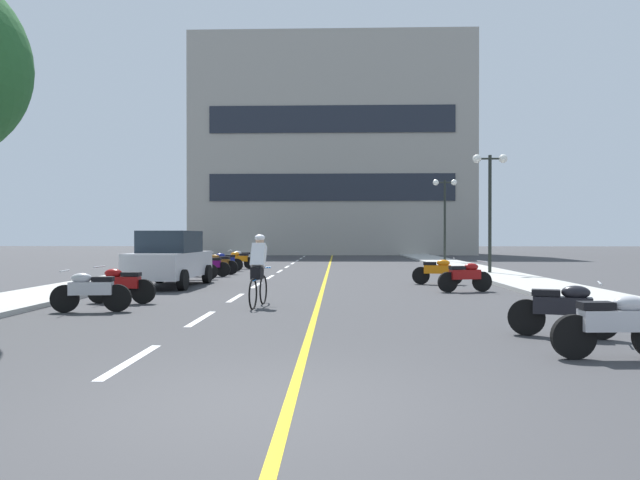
{
  "coord_description": "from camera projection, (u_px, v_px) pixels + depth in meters",
  "views": [
    {
      "loc": [
        0.72,
        -5.7,
        1.65
      ],
      "look_at": [
        -0.02,
        19.0,
        1.49
      ],
      "focal_mm": 33.25,
      "sensor_mm": 36.0,
      "label": 1
    }
  ],
  "objects": [
    {
      "name": "motorcycle_3",
      "position": [
        121.0,
        284.0,
        14.43
      ],
      "size": [
        1.7,
        0.6,
        0.92
      ],
      "color": "black",
      "rests_on": "ground"
    },
    {
      "name": "motorcycle_0",
      "position": [
        615.0,
        324.0,
        7.91
      ],
      "size": [
        1.7,
        0.6,
        0.92
      ],
      "color": "black",
      "rests_on": "ground"
    },
    {
      "name": "curb_right",
      "position": [
        468.0,
        268.0,
        29.5
      ],
      "size": [
        2.4,
        72.0,
        0.12
      ],
      "primitive_type": "cube",
      "color": "#A8A8A3",
      "rests_on": "ground"
    },
    {
      "name": "motorcycle_11",
      "position": [
        241.0,
        258.0,
        31.82
      ],
      "size": [
        1.64,
        0.79,
        0.92
      ],
      "color": "black",
      "rests_on": "ground"
    },
    {
      "name": "lane_dash_2",
      "position": [
        236.0,
        298.0,
        15.79
      ],
      "size": [
        0.14,
        2.2,
        0.01
      ],
      "primitive_type": "cube",
      "color": "silver",
      "rests_on": "ground"
    },
    {
      "name": "motorcycle_1",
      "position": [
        563.0,
        308.0,
        9.61
      ],
      "size": [
        1.64,
        0.8,
        0.92
      ],
      "color": "black",
      "rests_on": "ground"
    },
    {
      "name": "lane_dash_0",
      "position": [
        131.0,
        361.0,
        7.79
      ],
      "size": [
        0.14,
        2.2,
        0.01
      ],
      "primitive_type": "cube",
      "color": "silver",
      "rests_on": "ground"
    },
    {
      "name": "lane_dash_11",
      "position": [
        307.0,
        255.0,
        51.77
      ],
      "size": [
        0.14,
        2.2,
        0.01
      ],
      "primitive_type": "cube",
      "color": "silver",
      "rests_on": "ground"
    },
    {
      "name": "motorcycle_2",
      "position": [
        90.0,
        290.0,
        12.79
      ],
      "size": [
        1.7,
        0.6,
        0.92
      ],
      "color": "black",
      "rests_on": "ground"
    },
    {
      "name": "motorcycle_6",
      "position": [
        195.0,
        267.0,
        22.24
      ],
      "size": [
        1.69,
        0.63,
        0.92
      ],
      "color": "black",
      "rests_on": "ground"
    },
    {
      "name": "lane_dash_7",
      "position": [
        293.0,
        263.0,
        35.78
      ],
      "size": [
        0.14,
        2.2,
        0.01
      ],
      "primitive_type": "cube",
      "color": "silver",
      "rests_on": "ground"
    },
    {
      "name": "curb_left",
      "position": [
        181.0,
        267.0,
        29.93
      ],
      "size": [
        2.4,
        72.0,
        0.12
      ],
      "primitive_type": "cube",
      "color": "#A8A8A3",
      "rests_on": "ground"
    },
    {
      "name": "lane_dash_3",
      "position": [
        256.0,
        285.0,
        19.78
      ],
      "size": [
        0.14,
        2.2,
        0.01
      ],
      "primitive_type": "cube",
      "color": "silver",
      "rests_on": "ground"
    },
    {
      "name": "lane_dash_10",
      "position": [
        304.0,
        257.0,
        47.77
      ],
      "size": [
        0.14,
        2.2,
        0.01
      ],
      "primitive_type": "cube",
      "color": "silver",
      "rests_on": "ground"
    },
    {
      "name": "street_lamp_mid",
      "position": [
        490.0,
        186.0,
        24.89
      ],
      "size": [
        1.46,
        0.36,
        4.97
      ],
      "color": "black",
      "rests_on": "curb_right"
    },
    {
      "name": "street_lamp_far",
      "position": [
        445.0,
        201.0,
        35.96
      ],
      "size": [
        1.46,
        0.36,
        4.97
      ],
      "color": "black",
      "rests_on": "curb_right"
    },
    {
      "name": "motorcycle_9",
      "position": [
        225.0,
        261.0,
        27.61
      ],
      "size": [
        1.65,
        0.78,
        0.92
      ],
      "color": "black",
      "rests_on": "ground"
    },
    {
      "name": "motorcycle_4",
      "position": [
        465.0,
        276.0,
        17.42
      ],
      "size": [
        1.67,
        0.7,
        0.92
      ],
      "color": "black",
      "rests_on": "ground"
    },
    {
      "name": "motorcycle_8",
      "position": [
        219.0,
        263.0,
        25.52
      ],
      "size": [
        1.69,
        0.61,
        0.92
      ],
      "color": "black",
      "rests_on": "ground"
    },
    {
      "name": "lane_dash_4",
      "position": [
        270.0,
        277.0,
        23.78
      ],
      "size": [
        0.14,
        2.2,
        0.01
      ],
      "primitive_type": "cube",
      "color": "silver",
      "rests_on": "ground"
    },
    {
      "name": "ground_plane",
      "position": [
        322.0,
        273.0,
        26.72
      ],
      "size": [
        140.0,
        140.0,
        0.0
      ],
      "primitive_type": "plane",
      "color": "#38383A"
    },
    {
      "name": "lane_dash_6",
      "position": [
        287.0,
        267.0,
        31.78
      ],
      "size": [
        0.14,
        2.2,
        0.01
      ],
      "primitive_type": "cube",
      "color": "silver",
      "rests_on": "ground"
    },
    {
      "name": "cyclist_rider",
      "position": [
        258.0,
        269.0,
        13.85
      ],
      "size": [
        0.43,
        1.77,
        1.71
      ],
      "color": "black",
      "rests_on": "ground"
    },
    {
      "name": "lane_dash_1",
      "position": [
        201.0,
        319.0,
        11.79
      ],
      "size": [
        0.14,
        2.2,
        0.01
      ],
      "primitive_type": "cube",
      "color": "silver",
      "rests_on": "ground"
    },
    {
      "name": "centre_line_yellow",
      "position": [
        328.0,
        269.0,
        29.71
      ],
      "size": [
        0.12,
        66.0,
        0.01
      ],
      "primitive_type": "cube",
      "color": "gold",
      "rests_on": "ground"
    },
    {
      "name": "lane_dash_9",
      "position": [
        301.0,
        258.0,
        43.77
      ],
      "size": [
        0.14,
        2.2,
        0.01
      ],
      "primitive_type": "cube",
      "color": "silver",
      "rests_on": "ground"
    },
    {
      "name": "parked_car_near",
      "position": [
        170.0,
        258.0,
        19.37
      ],
      "size": [
        2.07,
        4.27,
        1.82
      ],
      "color": "black",
      "rests_on": "ground"
    },
    {
      "name": "lane_dash_5",
      "position": [
        280.0,
        271.0,
        27.78
      ],
      "size": [
        0.14,
        2.2,
        0.01
      ],
      "primitive_type": "cube",
      "color": "silver",
      "rests_on": "ground"
    },
    {
      "name": "office_building",
      "position": [
        332.0,
        149.0,
        54.57
      ],
      "size": [
        25.04,
        7.99,
        19.44
      ],
      "color": "#9E998E",
      "rests_on": "ground"
    },
    {
      "name": "lane_dash_8",
      "position": [
        297.0,
        261.0,
        39.77
      ],
      "size": [
        0.14,
        2.2,
        0.01
      ],
      "primitive_type": "cube",
      "color": "silver",
      "rests_on": "ground"
    },
    {
      "name": "motorcycle_7",
      "position": [
        209.0,
        265.0,
        24.0
      ],
      "size": [
        1.7,
        0.6,
        0.92
      ],
      "color": "black",
      "rests_on": "ground"
    },
    {
      "name": "motorcycle_5",
      "position": [
        438.0,
        271.0,
        20.09
      ],
      "size": [
        1.69,
        0.6,
        0.92
      ],
      "color": "black",
      "rests_on": "ground"
    },
    {
      "name": "motorcycle_10",
      "position": [
        239.0,
        260.0,
        29.72
      ],
      "size": [
        1.7,
        0.6,
        0.92
      ],
      "color": "black",
      "rests_on": "ground"
    }
  ]
}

